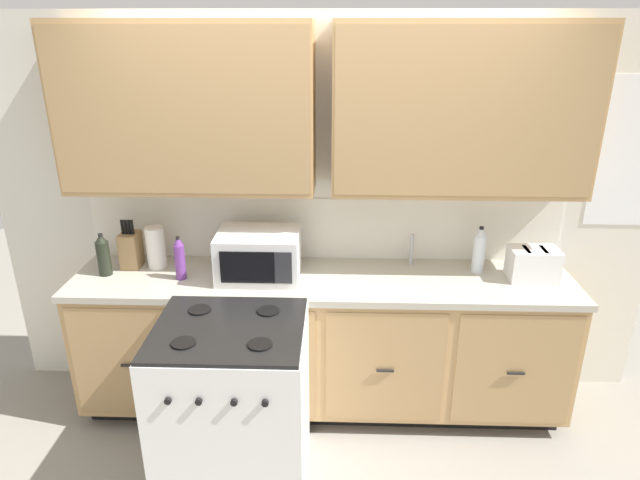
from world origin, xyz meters
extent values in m
plane|color=gray|center=(0.00, 0.00, 0.00)|extent=(8.00, 8.00, 0.00)
cube|color=silver|center=(0.00, 0.62, 1.21)|extent=(4.16, 0.05, 2.41)
cube|color=white|center=(0.00, 0.60, 1.12)|extent=(2.96, 0.01, 0.40)
cube|color=tan|center=(-0.77, 0.43, 1.89)|extent=(1.43, 0.34, 0.94)
cube|color=#A58052|center=(-0.77, 0.26, 1.89)|extent=(1.40, 0.01, 0.89)
cube|color=tan|center=(0.77, 0.43, 1.89)|extent=(1.43, 0.34, 0.94)
cube|color=#A58052|center=(0.77, 0.26, 1.89)|extent=(1.40, 0.01, 0.89)
cube|color=white|center=(1.83, 0.60, 1.62)|extent=(0.44, 0.01, 0.90)
cube|color=black|center=(0.00, 0.33, 0.05)|extent=(2.91, 0.48, 0.10)
cube|color=tan|center=(0.00, 0.30, 0.49)|extent=(2.96, 0.60, 0.78)
cube|color=#A88354|center=(-1.11, 0.00, 0.49)|extent=(0.68, 0.01, 0.72)
cube|color=black|center=(-1.11, -0.02, 0.49)|extent=(0.10, 0.01, 0.01)
cube|color=#A88354|center=(-0.37, 0.00, 0.49)|extent=(0.68, 0.01, 0.72)
cube|color=black|center=(-0.37, -0.02, 0.49)|extent=(0.10, 0.01, 0.01)
cube|color=#A88354|center=(0.37, 0.00, 0.49)|extent=(0.68, 0.01, 0.72)
cube|color=black|center=(0.37, -0.02, 0.49)|extent=(0.10, 0.01, 0.01)
cube|color=#A88354|center=(1.11, 0.00, 0.49)|extent=(0.68, 0.01, 0.72)
cube|color=black|center=(1.11, -0.02, 0.49)|extent=(0.10, 0.01, 0.01)
cube|color=#ADA899|center=(0.00, 0.30, 0.90)|extent=(2.99, 0.63, 0.04)
cube|color=#A8AAAF|center=(0.55, 0.33, 0.91)|extent=(0.56, 0.38, 0.02)
cube|color=white|center=(-0.45, -0.33, 0.46)|extent=(0.76, 0.66, 0.92)
cube|color=black|center=(-0.45, -0.33, 0.93)|extent=(0.74, 0.65, 0.02)
cylinder|color=black|center=(-0.63, -0.49, 0.94)|extent=(0.12, 0.12, 0.01)
cylinder|color=black|center=(-0.27, -0.49, 0.94)|extent=(0.12, 0.12, 0.01)
cylinder|color=black|center=(-0.63, -0.17, 0.94)|extent=(0.12, 0.12, 0.01)
cylinder|color=black|center=(-0.27, -0.17, 0.94)|extent=(0.12, 0.12, 0.01)
cylinder|color=black|center=(-0.67, -0.67, 0.75)|extent=(0.03, 0.02, 0.03)
cylinder|color=black|center=(-0.53, -0.67, 0.75)|extent=(0.03, 0.02, 0.03)
cylinder|color=black|center=(-0.37, -0.67, 0.75)|extent=(0.03, 0.02, 0.03)
cylinder|color=black|center=(-0.23, -0.67, 0.75)|extent=(0.03, 0.02, 0.03)
cube|color=white|center=(-0.38, 0.30, 1.06)|extent=(0.48, 0.36, 0.28)
cube|color=black|center=(-0.42, 0.11, 1.06)|extent=(0.31, 0.01, 0.19)
cube|color=#28282D|center=(-0.21, 0.11, 1.06)|extent=(0.10, 0.01, 0.19)
cube|color=white|center=(1.24, 0.32, 1.02)|extent=(0.28, 0.18, 0.19)
cube|color=black|center=(1.19, 0.32, 1.11)|extent=(0.02, 0.13, 0.01)
cube|color=black|center=(1.29, 0.32, 1.11)|extent=(0.02, 0.13, 0.01)
cube|color=#9C794E|center=(-1.19, 0.42, 1.03)|extent=(0.11, 0.14, 0.22)
cylinder|color=black|center=(-1.22, 0.41, 1.19)|extent=(0.02, 0.02, 0.09)
cylinder|color=black|center=(-1.20, 0.41, 1.19)|extent=(0.02, 0.02, 0.09)
cylinder|color=black|center=(-1.18, 0.41, 1.19)|extent=(0.02, 0.02, 0.09)
cylinder|color=black|center=(-1.16, 0.41, 1.19)|extent=(0.02, 0.02, 0.09)
cylinder|color=#B2B5BA|center=(0.55, 0.51, 1.02)|extent=(0.02, 0.02, 0.20)
cylinder|color=white|center=(-1.03, 0.42, 1.05)|extent=(0.12, 0.12, 0.26)
cylinder|color=silver|center=(0.94, 0.41, 1.04)|extent=(0.07, 0.07, 0.23)
cone|color=silver|center=(0.94, 0.41, 1.18)|extent=(0.07, 0.07, 0.06)
cylinder|color=black|center=(0.94, 0.41, 1.21)|extent=(0.03, 0.03, 0.02)
cylinder|color=#663384|center=(-0.84, 0.25, 1.03)|extent=(0.06, 0.06, 0.21)
cone|color=#663384|center=(-0.84, 0.25, 1.16)|extent=(0.06, 0.06, 0.05)
cylinder|color=black|center=(-0.84, 0.25, 1.18)|extent=(0.02, 0.02, 0.02)
cylinder|color=black|center=(-1.31, 0.29, 1.03)|extent=(0.08, 0.08, 0.21)
cone|color=black|center=(-1.31, 0.29, 1.16)|extent=(0.07, 0.07, 0.05)
cylinder|color=black|center=(-1.31, 0.29, 1.18)|extent=(0.03, 0.03, 0.02)
camera|label=1|loc=(0.09, -2.70, 2.34)|focal=31.04mm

